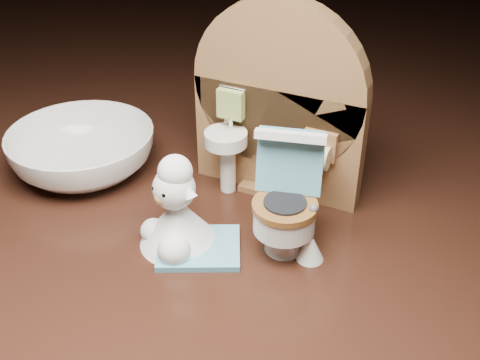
# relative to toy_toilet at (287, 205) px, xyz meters

# --- Properties ---
(backdrop_panel) EXTENTS (0.13, 0.05, 0.15)m
(backdrop_panel) POSITION_rel_toy_toilet_xyz_m (-0.03, 0.06, 0.03)
(backdrop_panel) COLOR olive
(backdrop_panel) RESTS_ON ground
(toy_toilet) EXTENTS (0.05, 0.06, 0.09)m
(toy_toilet) POSITION_rel_toy_toilet_xyz_m (0.00, 0.00, 0.00)
(toy_toilet) COLOR white
(toy_toilet) RESTS_ON ground
(bath_mat) EXTENTS (0.07, 0.06, 0.00)m
(bath_mat) POSITION_rel_toy_toilet_xyz_m (-0.05, -0.03, -0.03)
(bath_mat) COLOR #5AA2BD
(bath_mat) RESTS_ON ground
(toilet_brush) EXTENTS (0.02, 0.02, 0.04)m
(toilet_brush) POSITION_rel_toy_toilet_xyz_m (0.02, -0.01, -0.02)
(toilet_brush) COLOR white
(toilet_brush) RESTS_ON ground
(plush_lamb) EXTENTS (0.06, 0.06, 0.07)m
(plush_lamb) POSITION_rel_toy_toilet_xyz_m (-0.07, -0.03, -0.01)
(plush_lamb) COLOR white
(plush_lamb) RESTS_ON ground
(ceramic_bowl) EXTENTS (0.15, 0.15, 0.04)m
(ceramic_bowl) POSITION_rel_toy_toilet_xyz_m (-0.18, 0.02, -0.01)
(ceramic_bowl) COLOR white
(ceramic_bowl) RESTS_ON ground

